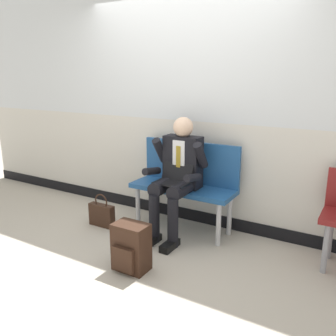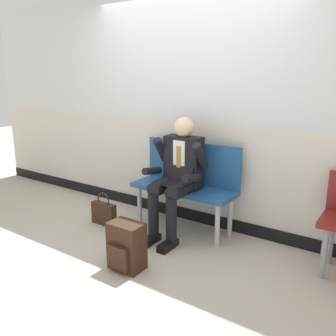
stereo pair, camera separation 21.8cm
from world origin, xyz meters
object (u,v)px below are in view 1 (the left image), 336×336
object	(u,v)px
bench_with_person	(186,179)
handbag	(102,214)
backpack	(131,248)
person_seated	(177,174)

from	to	relation	value
bench_with_person	handbag	size ratio (longest dim) A/B	2.97
bench_with_person	handbag	distance (m)	1.04
backpack	handbag	world-z (taller)	backpack
bench_with_person	backpack	xyz separation A→B (m)	(0.01, -1.05, -0.36)
bench_with_person	backpack	size ratio (longest dim) A/B	2.66
person_seated	bench_with_person	bearing A→B (deg)	90.00
bench_with_person	handbag	world-z (taller)	bench_with_person
handbag	backpack	bearing A→B (deg)	-34.85
bench_with_person	handbag	bearing A→B (deg)	-151.51
person_seated	handbag	bearing A→B (deg)	-163.35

